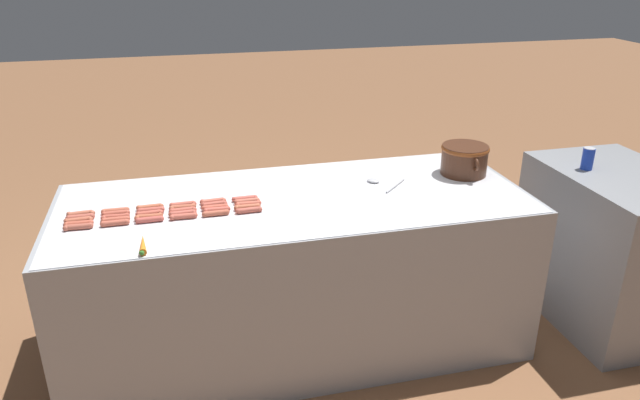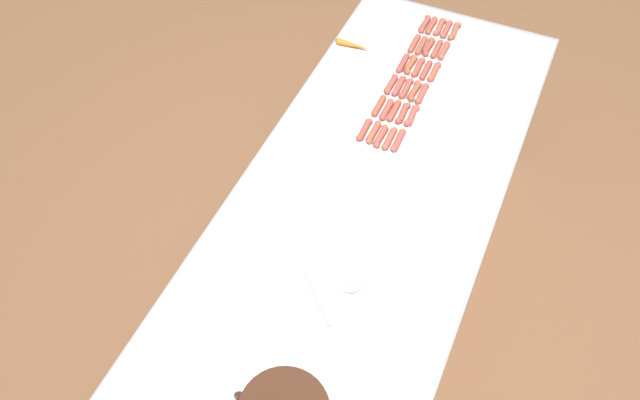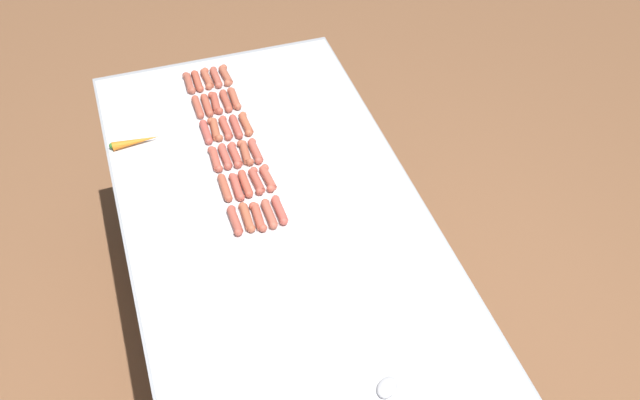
# 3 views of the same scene
# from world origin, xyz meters

# --- Properties ---
(griddle_counter) EXTENTS (0.97, 2.41, 0.88)m
(griddle_counter) POSITION_xyz_m (0.00, 0.00, 0.44)
(griddle_counter) COLOR #9EA0A5
(griddle_counter) RESTS_ON ground_plane
(hot_dog_0) EXTENTS (0.04, 0.13, 0.03)m
(hot_dog_0) POSITION_xyz_m (-0.02, -1.04, 0.89)
(hot_dog_0) COLOR #B35D44
(hot_dog_0) RESTS_ON griddle_counter
(hot_dog_1) EXTENTS (0.03, 0.13, 0.03)m
(hot_dog_1) POSITION_xyz_m (-0.02, -0.88, 0.89)
(hot_dog_1) COLOR #B45940
(hot_dog_1) RESTS_ON griddle_counter
(hot_dog_2) EXTENTS (0.03, 0.13, 0.03)m
(hot_dog_2) POSITION_xyz_m (-0.02, -0.72, 0.89)
(hot_dog_2) COLOR #B85B3E
(hot_dog_2) RESTS_ON griddle_counter
(hot_dog_3) EXTENTS (0.03, 0.13, 0.03)m
(hot_dog_3) POSITION_xyz_m (-0.02, -0.56, 0.89)
(hot_dog_3) COLOR #B95445
(hot_dog_3) RESTS_ON griddle_counter
(hot_dog_4) EXTENTS (0.04, 0.13, 0.03)m
(hot_dog_4) POSITION_xyz_m (-0.02, -0.41, 0.89)
(hot_dog_4) COLOR #BE5745
(hot_dog_4) RESTS_ON griddle_counter
(hot_dog_5) EXTENTS (0.03, 0.13, 0.03)m
(hot_dog_5) POSITION_xyz_m (-0.02, -0.26, 0.89)
(hot_dog_5) COLOR #BE5145
(hot_dog_5) RESTS_ON griddle_counter
(hot_dog_6) EXTENTS (0.03, 0.13, 0.03)m
(hot_dog_6) POSITION_xyz_m (0.02, -1.04, 0.89)
(hot_dog_6) COLOR #B55746
(hot_dog_6) RESTS_ON griddle_counter
(hot_dog_7) EXTENTS (0.03, 0.13, 0.03)m
(hot_dog_7) POSITION_xyz_m (0.02, -0.88, 0.89)
(hot_dog_7) COLOR #B2523F
(hot_dog_7) RESTS_ON griddle_counter
(hot_dog_8) EXTENTS (0.03, 0.13, 0.03)m
(hot_dog_8) POSITION_xyz_m (0.02, -0.72, 0.89)
(hot_dog_8) COLOR #B45042
(hot_dog_8) RESTS_ON griddle_counter
(hot_dog_9) EXTENTS (0.03, 0.13, 0.03)m
(hot_dog_9) POSITION_xyz_m (0.02, -0.56, 0.89)
(hot_dog_9) COLOR #B0583F
(hot_dog_9) RESTS_ON griddle_counter
(hot_dog_10) EXTENTS (0.03, 0.13, 0.03)m
(hot_dog_10) POSITION_xyz_m (0.02, -0.41, 0.89)
(hot_dog_10) COLOR #B15141
(hot_dog_10) RESTS_ON griddle_counter
(hot_dog_11) EXTENTS (0.03, 0.13, 0.03)m
(hot_dog_11) POSITION_xyz_m (0.02, -0.25, 0.89)
(hot_dog_11) COLOR #B35B47
(hot_dog_11) RESTS_ON griddle_counter
(hot_dog_12) EXTENTS (0.03, 0.13, 0.03)m
(hot_dog_12) POSITION_xyz_m (0.06, -1.04, 0.89)
(hot_dog_12) COLOR #B95E43
(hot_dog_12) RESTS_ON griddle_counter
(hot_dog_13) EXTENTS (0.04, 0.13, 0.03)m
(hot_dog_13) POSITION_xyz_m (0.06, -0.88, 0.89)
(hot_dog_13) COLOR #B34F3E
(hot_dog_13) RESTS_ON griddle_counter
(hot_dog_14) EXTENTS (0.03, 0.13, 0.03)m
(hot_dog_14) POSITION_xyz_m (0.06, -0.72, 0.89)
(hot_dog_14) COLOR #B95241
(hot_dog_14) RESTS_ON griddle_counter
(hot_dog_15) EXTENTS (0.03, 0.13, 0.03)m
(hot_dog_15) POSITION_xyz_m (0.06, -0.56, 0.89)
(hot_dog_15) COLOR #B95343
(hot_dog_15) RESTS_ON griddle_counter
(hot_dog_16) EXTENTS (0.03, 0.13, 0.03)m
(hot_dog_16) POSITION_xyz_m (0.06, -0.41, 0.89)
(hot_dog_16) COLOR #B9513D
(hot_dog_16) RESTS_ON griddle_counter
(hot_dog_17) EXTENTS (0.03, 0.13, 0.03)m
(hot_dog_17) POSITION_xyz_m (0.06, -0.25, 0.89)
(hot_dog_17) COLOR #BB5441
(hot_dog_17) RESTS_ON griddle_counter
(hot_dog_18) EXTENTS (0.03, 0.13, 0.03)m
(hot_dog_18) POSITION_xyz_m (0.10, -1.04, 0.89)
(hot_dog_18) COLOR #BB553E
(hot_dog_18) RESTS_ON griddle_counter
(hot_dog_19) EXTENTS (0.03, 0.13, 0.03)m
(hot_dog_19) POSITION_xyz_m (0.09, -0.87, 0.89)
(hot_dog_19) COLOR #B65540
(hot_dog_19) RESTS_ON griddle_counter
(hot_dog_20) EXTENTS (0.04, 0.13, 0.03)m
(hot_dog_20) POSITION_xyz_m (0.09, -0.72, 0.89)
(hot_dog_20) COLOR #B35A3D
(hot_dog_20) RESTS_ON griddle_counter
(hot_dog_21) EXTENTS (0.03, 0.13, 0.03)m
(hot_dog_21) POSITION_xyz_m (0.09, -0.57, 0.89)
(hot_dog_21) COLOR #B65445
(hot_dog_21) RESTS_ON griddle_counter
(hot_dog_22) EXTENTS (0.03, 0.13, 0.03)m
(hot_dog_22) POSITION_xyz_m (0.09, -0.41, 0.89)
(hot_dog_22) COLOR #BD5344
(hot_dog_22) RESTS_ON griddle_counter
(hot_dog_23) EXTENTS (0.03, 0.13, 0.03)m
(hot_dog_23) POSITION_xyz_m (0.09, -0.26, 0.89)
(hot_dog_23) COLOR #B25B3E
(hot_dog_23) RESTS_ON griddle_counter
(hot_dog_24) EXTENTS (0.03, 0.13, 0.03)m
(hot_dog_24) POSITION_xyz_m (0.13, -1.03, 0.89)
(hot_dog_24) COLOR #B05744
(hot_dog_24) RESTS_ON griddle_counter
(hot_dog_25) EXTENTS (0.03, 0.13, 0.03)m
(hot_dog_25) POSITION_xyz_m (0.13, -0.87, 0.89)
(hot_dog_25) COLOR #B75540
(hot_dog_25) RESTS_ON griddle_counter
(hot_dog_26) EXTENTS (0.03, 0.13, 0.03)m
(hot_dog_26) POSITION_xyz_m (0.13, -0.72, 0.89)
(hot_dog_26) COLOR #BD5045
(hot_dog_26) RESTS_ON griddle_counter
(hot_dog_27) EXTENTS (0.03, 0.13, 0.03)m
(hot_dog_27) POSITION_xyz_m (0.13, -0.56, 0.89)
(hot_dog_27) COLOR #BB5443
(hot_dog_27) RESTS_ON griddle_counter
(hot_dog_28) EXTENTS (0.03, 0.13, 0.03)m
(hot_dog_28) POSITION_xyz_m (0.13, -0.41, 0.89)
(hot_dog_28) COLOR #B5553D
(hot_dog_28) RESTS_ON griddle_counter
(hot_dog_29) EXTENTS (0.03, 0.13, 0.03)m
(hot_dog_29) POSITION_xyz_m (0.13, -0.26, 0.89)
(hot_dog_29) COLOR #B05040
(hot_dog_29) RESTS_ON griddle_counter
(carrot) EXTENTS (0.18, 0.04, 0.03)m
(carrot) POSITION_xyz_m (0.38, -0.74, 0.90)
(carrot) COLOR orange
(carrot) RESTS_ON griddle_counter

